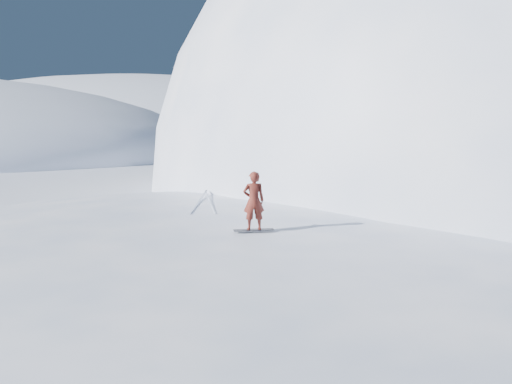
# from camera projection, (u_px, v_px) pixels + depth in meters

# --- Properties ---
(ground) EXTENTS (400.00, 400.00, 0.00)m
(ground) POSITION_uv_depth(u_px,v_px,m) (186.00, 296.00, 15.52)
(ground) COLOR white
(ground) RESTS_ON ground
(near_ridge) EXTENTS (36.00, 28.00, 4.80)m
(near_ridge) POSITION_uv_depth(u_px,v_px,m) (227.00, 269.00, 18.40)
(near_ridge) COLOR white
(near_ridge) RESTS_ON ground
(summit_peak) EXTENTS (60.00, 56.00, 56.00)m
(summit_peak) POSITION_uv_depth(u_px,v_px,m) (503.00, 189.00, 39.52)
(summit_peak) COLOR white
(summit_peak) RESTS_ON ground
(peak_shoulder) EXTENTS (28.00, 24.00, 18.00)m
(peak_shoulder) POSITION_uv_depth(u_px,v_px,m) (376.00, 200.00, 34.49)
(peak_shoulder) COLOR white
(peak_shoulder) RESTS_ON ground
(far_ridge_c) EXTENTS (140.00, 90.00, 36.00)m
(far_ridge_c) POSITION_uv_depth(u_px,v_px,m) (134.00, 142.00, 126.81)
(far_ridge_c) COLOR white
(far_ridge_c) RESTS_ON ground
(wind_bumps) EXTENTS (16.00, 14.40, 1.00)m
(wind_bumps) POSITION_uv_depth(u_px,v_px,m) (185.00, 275.00, 17.65)
(wind_bumps) COLOR white
(wind_bumps) RESTS_ON ground
(snowboard) EXTENTS (1.34, 0.53, 0.02)m
(snowboard) POSITION_uv_depth(u_px,v_px,m) (254.00, 230.00, 14.81)
(snowboard) COLOR black
(snowboard) RESTS_ON near_ridge
(snowboarder) EXTENTS (0.78, 0.60, 1.90)m
(snowboarder) POSITION_uv_depth(u_px,v_px,m) (254.00, 201.00, 14.66)
(snowboarder) COLOR maroon
(snowboarder) RESTS_ON snowboard
(board_tracks) EXTENTS (1.52, 5.99, 0.04)m
(board_tracks) POSITION_uv_depth(u_px,v_px,m) (205.00, 200.00, 20.31)
(board_tracks) COLOR silver
(board_tracks) RESTS_ON ground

